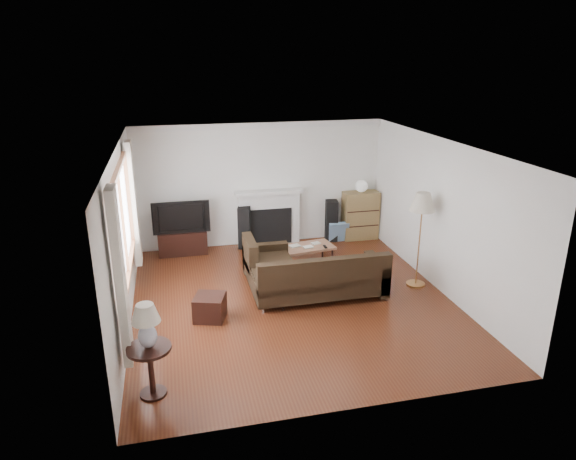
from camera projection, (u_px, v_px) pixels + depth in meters
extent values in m
cube|color=#552413|center=(292.00, 300.00, 8.28)|extent=(5.10, 5.60, 0.04)
cube|color=white|center=(293.00, 146.00, 7.46)|extent=(5.10, 5.60, 0.04)
cube|color=white|center=(261.00, 185.00, 10.40)|extent=(5.00, 0.04, 2.50)
cube|color=white|center=(355.00, 310.00, 5.34)|extent=(5.00, 0.04, 2.50)
cube|color=white|center=(123.00, 240.00, 7.33)|extent=(0.04, 5.50, 2.50)
cube|color=white|center=(440.00, 216.00, 8.41)|extent=(0.04, 5.50, 2.50)
cube|color=brown|center=(123.00, 224.00, 7.06)|extent=(0.12, 2.74, 1.54)
cube|color=silver|center=(120.00, 278.00, 5.72)|extent=(0.10, 0.35, 2.10)
cube|color=silver|center=(134.00, 204.00, 8.52)|extent=(0.10, 0.35, 2.10)
cube|color=white|center=(269.00, 217.00, 10.55)|extent=(1.40, 0.26, 1.15)
cube|color=black|center=(183.00, 242.00, 10.15)|extent=(0.94, 0.42, 0.47)
imported|color=black|center=(181.00, 215.00, 9.97)|extent=(1.09, 0.14, 0.63)
cube|color=black|center=(245.00, 227.00, 10.40)|extent=(0.31, 0.35, 0.87)
cube|color=black|center=(331.00, 221.00, 10.80)|extent=(0.29, 0.33, 0.87)
cube|color=olive|center=(360.00, 215.00, 10.89)|extent=(0.74, 0.35, 1.02)
sphere|color=white|center=(362.00, 186.00, 10.68)|extent=(0.25, 0.25, 0.25)
cube|color=black|center=(319.00, 276.00, 8.26)|extent=(2.32, 1.69, 0.75)
cube|color=#9F6A4C|center=(307.00, 255.00, 9.59)|extent=(1.05, 0.68, 0.38)
cube|color=black|center=(210.00, 307.00, 7.66)|extent=(0.55, 0.55, 0.37)
cube|color=#AB723B|center=(419.00, 240.00, 8.56)|extent=(0.53, 0.53, 1.64)
cube|color=black|center=(151.00, 371.00, 5.90)|extent=(0.51, 0.51, 0.63)
cube|color=silver|center=(147.00, 326.00, 5.71)|extent=(0.33, 0.33, 0.53)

